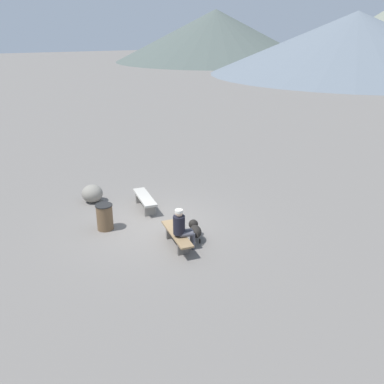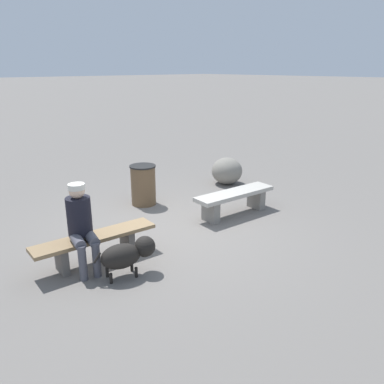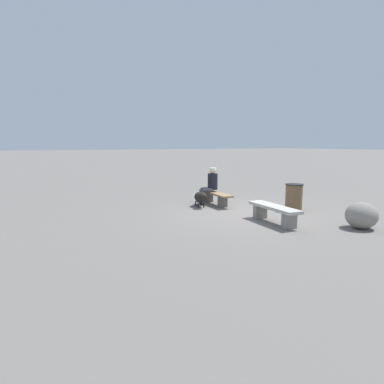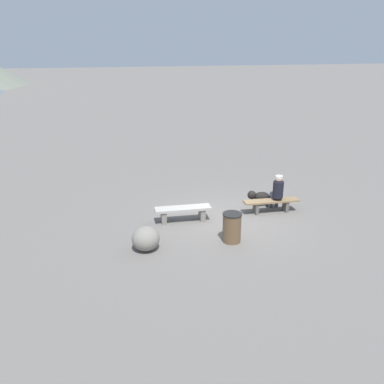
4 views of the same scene
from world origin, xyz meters
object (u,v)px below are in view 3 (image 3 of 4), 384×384
Objects in this scene: bench_right at (215,196)px; dog at (201,197)px; trash_bin at (294,197)px; bench_left at (274,211)px; seated_person at (211,183)px; boulder at (362,215)px.

bench_right is 2.19× the size of dog.
bench_left is at bearing 118.89° from trash_bin.
seated_person is 1.48× the size of dog.
dog is at bearing 16.35° from bench_left.
bench_left is 1.96m from trash_bin.
trash_bin is at bearing -4.70° from boulder.
trash_bin is (-2.04, -1.59, 0.10)m from bench_right.
bench_left is 2.32× the size of boulder.
bench_left is at bearing 46.14° from boulder.
bench_left is 2.07× the size of dog.
seated_person is at bearing 18.92° from bench_right.
trash_bin is at bearing 65.41° from dog.
trash_bin reaches higher than dog.
bench_left is at bearing 26.50° from dog.
trash_bin reaches higher than bench_left.
bench_right is 4.65m from boulder.
bench_right is 2.59m from trash_bin.
bench_right is at bearing -152.73° from seated_person.
seated_person is at bearing 35.97° from trash_bin.
boulder reaches higher than bench_left.
dog is 1.02× the size of trash_bin.
seated_person is 1.50× the size of trash_bin.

